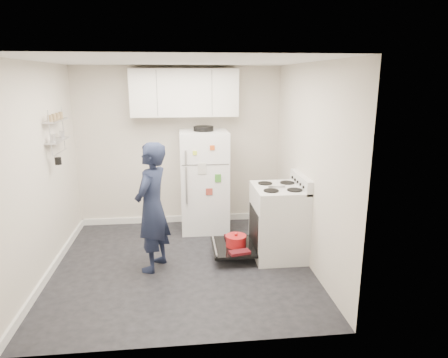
{
  "coord_description": "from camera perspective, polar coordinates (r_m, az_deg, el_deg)",
  "views": [
    {
      "loc": [
        0.02,
        -4.7,
        2.32
      ],
      "look_at": [
        0.57,
        0.25,
        1.05
      ],
      "focal_mm": 32.0,
      "sensor_mm": 36.0,
      "label": 1
    }
  ],
  "objects": [
    {
      "name": "upper_cabinets",
      "position": [
        6.14,
        -5.67,
        12.17
      ],
      "size": [
        1.6,
        0.33,
        0.7
      ],
      "primitive_type": "cube",
      "color": "silver",
      "rests_on": "room"
    },
    {
      "name": "electric_range",
      "position": [
        5.34,
        7.63,
        -6.13
      ],
      "size": [
        0.66,
        0.76,
        1.1
      ],
      "color": "silver",
      "rests_on": "ground"
    },
    {
      "name": "wall_shelf_rack",
      "position": [
        5.45,
        -22.78,
        6.4
      ],
      "size": [
        0.14,
        0.6,
        0.61
      ],
      "color": "#B2B2B7",
      "rests_on": "room"
    },
    {
      "name": "room",
      "position": [
        4.86,
        -6.69,
        0.96
      ],
      "size": [
        3.21,
        3.21,
        2.51
      ],
      "color": "black",
      "rests_on": "ground"
    },
    {
      "name": "refrigerator",
      "position": [
        6.16,
        -2.85,
        -0.22
      ],
      "size": [
        0.72,
        0.74,
        1.61
      ],
      "color": "white",
      "rests_on": "ground"
    },
    {
      "name": "person",
      "position": [
        4.91,
        -10.24,
        -4.01
      ],
      "size": [
        0.58,
        0.68,
        1.59
      ],
      "primitive_type": "imported",
      "rotation": [
        0.0,
        0.0,
        -1.98
      ],
      "color": "#181F37",
      "rests_on": "ground"
    },
    {
      "name": "open_oven_door",
      "position": [
        5.34,
        1.47,
        -9.28
      ],
      "size": [
        0.55,
        0.7,
        0.22
      ],
      "color": "black",
      "rests_on": "ground"
    }
  ]
}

